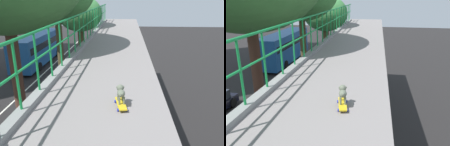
% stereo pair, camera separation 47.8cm
% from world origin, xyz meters
% --- Properties ---
extents(city_bus, '(2.56, 10.52, 3.53)m').
position_xyz_m(city_bus, '(-8.94, 24.75, 1.98)').
color(city_bus, '#1D5090').
rests_on(city_bus, ground).
extents(roadside_tree_farthest, '(4.09, 4.09, 7.79)m').
position_xyz_m(roadside_tree_farthest, '(-2.78, 20.18, 6.07)').
color(roadside_tree_farthest, '#4A3C22').
rests_on(roadside_tree_farthest, ground).
extents(toy_skateboard, '(0.26, 0.55, 0.08)m').
position_xyz_m(toy_skateboard, '(1.45, 2.95, 5.84)').
color(toy_skateboard, gold).
rests_on(toy_skateboard, overpass_deck).
extents(small_dog, '(0.19, 0.33, 0.31)m').
position_xyz_m(small_dog, '(1.44, 3.00, 6.06)').
color(small_dog, '#606756').
rests_on(small_dog, toy_skateboard).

